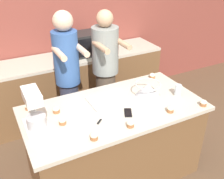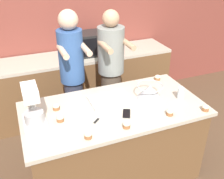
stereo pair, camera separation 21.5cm
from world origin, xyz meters
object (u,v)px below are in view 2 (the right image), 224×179
Objects in this scene: cupcake_2 at (56,107)px; person_right at (111,75)px; baking_tray at (110,99)px; mixing_bowl at (150,91)px; cupcake_5 at (60,118)px; person_left at (73,78)px; cupcake_0 at (206,108)px; cupcake_7 at (158,78)px; cupcake_3 at (30,102)px; cupcake_1 at (170,112)px; cupcake_4 at (127,125)px; cell_phone at (127,113)px; microwave_oven at (91,43)px; drinking_glass at (181,93)px; knife at (99,118)px; stand_mixer at (33,108)px; cupcake_6 at (88,135)px.

person_right is at bearing 33.85° from cupcake_2.
person_right is at bearing 67.56° from baking_tray.
mixing_bowl is 3.95× the size of cupcake_5.
person_left is 1.51m from cupcake_0.
cupcake_7 is at bearing 97.22° from cupcake_0.
person_right is 24.31× the size of cupcake_3.
cupcake_1 and cupcake_2 have the same top height.
person_left is 1.08m from cupcake_4.
cupcake_2 is at bearing 151.73° from cell_phone.
microwave_oven is 3.02× the size of cell_phone.
person_right reaches higher than cupcake_1.
cupcake_5 is (-1.36, 0.36, 0.00)m from cupcake_0.
drinking_glass is at bearing 109.55° from cupcake_0.
microwave_oven is at bearing 74.93° from knife.
stand_mixer reaches higher than baking_tray.
cupcake_4 is at bearing -104.47° from person_right.
stand_mixer is 1.49m from drinking_glass.
person_left is 0.94m from mixing_bowl.
knife is (-0.62, -0.15, -0.08)m from mixing_bowl.
person_right is 24.31× the size of cupcake_1.
cell_phone is 2.30× the size of cupcake_4.
knife is (-0.27, 0.03, -0.00)m from cell_phone.
mixing_bowl is at bearing -8.48° from cupcake_2.
cupcake_3 and cupcake_7 have the same top height.
person_right is at bearing 59.36° from cupcake_6.
cupcake_1 is at bearing -111.49° from cupcake_7.
cell_phone is at bearing -31.30° from cupcake_3.
person_right reaches higher than microwave_oven.
cupcake_5 is (-0.76, -1.44, -0.16)m from microwave_oven.
stand_mixer reaches higher than cupcake_2.
cell_phone is at bearing -7.10° from knife.
cell_phone reaches higher than knife.
cupcake_0 is 1.19m from cupcake_6.
cupcake_3 is 1.00× the size of cupcake_6.
stand_mixer is (-0.53, -0.68, 0.12)m from person_left.
person_right is 13.08× the size of drinking_glass.
cupcake_6 is (-0.39, -0.49, 0.01)m from baking_tray.
cupcake_2 and cupcake_6 have the same top height.
microwave_oven reaches higher than cupcake_7.
cupcake_1 is at bearing 170.08° from cupcake_0.
knife is (-0.41, -1.53, -0.19)m from microwave_oven.
cupcake_3 reaches higher than cell_phone.
cupcake_1 is (0.43, -0.45, 0.01)m from baking_tray.
person_left is 24.89× the size of cupcake_6.
microwave_oven is 1.63m from cupcake_5.
cupcake_3 is 0.81m from cupcake_6.
stand_mixer is 2.37× the size of cell_phone.
microwave_oven is at bearing 108.14° from drinking_glass.
cupcake_6 reaches higher than baking_tray.
cupcake_0 is at bearing -9.92° from cupcake_1.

